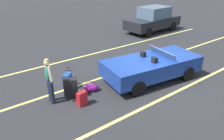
# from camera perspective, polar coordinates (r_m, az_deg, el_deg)

# --- Properties ---
(ground_plane) EXTENTS (80.00, 80.00, 0.00)m
(ground_plane) POSITION_cam_1_polar(r_m,az_deg,el_deg) (9.30, 10.30, -2.32)
(ground_plane) COLOR #28282B
(lot_line_near) EXTENTS (18.00, 0.12, 0.01)m
(lot_line_near) POSITION_cam_1_polar(r_m,az_deg,el_deg) (8.57, 16.87, -5.59)
(lot_line_near) COLOR #EAE066
(lot_line_near) RESTS_ON ground_plane
(lot_line_mid) EXTENTS (18.00, 0.12, 0.01)m
(lot_line_mid) POSITION_cam_1_polar(r_m,az_deg,el_deg) (10.15, 4.83, 0.45)
(lot_line_mid) COLOR #EAE066
(lot_line_mid) RESTS_ON ground_plane
(lot_line_far) EXTENTS (18.00, 0.12, 0.01)m
(lot_line_far) POSITION_cam_1_polar(r_m,az_deg,el_deg) (12.14, -3.63, 4.69)
(lot_line_far) COLOR #EAE066
(lot_line_far) RESTS_ON ground_plane
(convertible_car) EXTENTS (4.34, 2.30, 1.24)m
(convertible_car) POSITION_cam_1_polar(r_m,az_deg,el_deg) (9.17, 11.59, 1.25)
(convertible_car) COLOR navy
(convertible_car) RESTS_ON ground_plane
(suitcase_large_black) EXTENTS (0.56, 0.47, 1.05)m
(suitcase_large_black) POSITION_cam_1_polar(r_m,az_deg,el_deg) (7.85, -11.00, -4.77)
(suitcase_large_black) COLOR black
(suitcase_large_black) RESTS_ON ground_plane
(suitcase_medium_bright) EXTENTS (0.46, 0.44, 0.89)m
(suitcase_medium_bright) POSITION_cam_1_polar(r_m,az_deg,el_deg) (8.48, -11.74, -2.88)
(suitcase_medium_bright) COLOR #1E479E
(suitcase_medium_bright) RESTS_ON ground_plane
(suitcase_small_carryon) EXTENTS (0.37, 0.25, 0.72)m
(suitcase_small_carryon) POSITION_cam_1_polar(r_m,az_deg,el_deg) (7.40, -8.04, -7.55)
(suitcase_small_carryon) COLOR red
(suitcase_small_carryon) RESTS_ON ground_plane
(duffel_bag) EXTENTS (0.71, 0.56, 0.34)m
(duffel_bag) POSITION_cam_1_polar(r_m,az_deg,el_deg) (8.21, -5.73, -4.68)
(duffel_bag) COLOR #991E8C
(duffel_bag) RESTS_ON ground_plane
(traveler_person) EXTENTS (0.23, 0.60, 1.65)m
(traveler_person) POSITION_cam_1_polar(r_m,az_deg,el_deg) (7.45, -16.47, -2.20)
(traveler_person) COLOR #1E2338
(traveler_person) RESTS_ON ground_plane
(parked_sedan_near) EXTENTS (4.59, 2.05, 1.82)m
(parked_sedan_near) POSITION_cam_1_polar(r_m,az_deg,el_deg) (16.68, 10.96, 13.12)
(parked_sedan_near) COLOR black
(parked_sedan_near) RESTS_ON ground_plane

